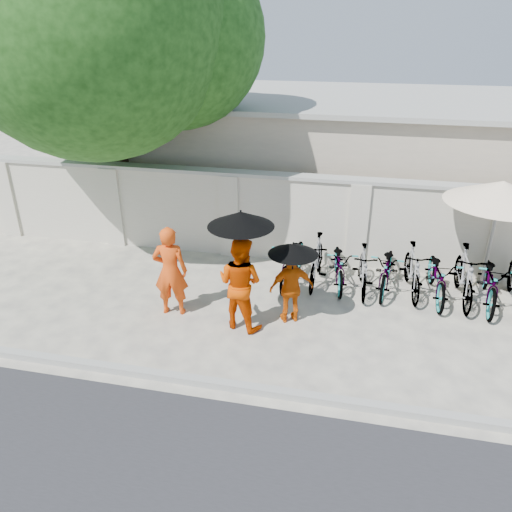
% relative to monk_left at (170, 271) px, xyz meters
% --- Properties ---
extents(ground, '(80.00, 80.00, 0.00)m').
position_rel_monk_left_xyz_m(ground, '(1.42, -0.26, -0.91)').
color(ground, beige).
extents(kerb, '(40.00, 0.16, 0.12)m').
position_rel_monk_left_xyz_m(kerb, '(1.42, -1.96, -0.85)').
color(kerb, '#9A9B94').
rests_on(kerb, ground).
extents(compound_wall, '(20.00, 0.30, 2.00)m').
position_rel_monk_left_xyz_m(compound_wall, '(2.42, 2.94, 0.09)').
color(compound_wall, beige).
rests_on(compound_wall, ground).
extents(building_behind, '(14.00, 6.00, 3.20)m').
position_rel_monk_left_xyz_m(building_behind, '(3.42, 6.74, 0.69)').
color(building_behind, '#BAAB93').
rests_on(building_behind, ground).
extents(shade_tree, '(6.70, 6.20, 8.20)m').
position_rel_monk_left_xyz_m(shade_tree, '(-2.24, 2.71, 4.19)').
color(shade_tree, '#35261A').
rests_on(shade_tree, ground).
extents(monk_left, '(0.72, 0.53, 1.81)m').
position_rel_monk_left_xyz_m(monk_left, '(0.00, 0.00, 0.00)').
color(monk_left, '#EA470E').
rests_on(monk_left, ground).
extents(monk_center, '(1.04, 0.92, 1.81)m').
position_rel_monk_left_xyz_m(monk_center, '(1.41, -0.17, -0.00)').
color(monk_center, '#D33F00').
rests_on(monk_center, ground).
extents(parasol_center, '(1.16, 1.16, 1.29)m').
position_rel_monk_left_xyz_m(parasol_center, '(1.46, -0.25, 1.28)').
color(parasol_center, black).
rests_on(parasol_center, ground).
extents(monk_right, '(0.90, 0.65, 1.43)m').
position_rel_monk_left_xyz_m(monk_right, '(2.31, 0.20, -0.19)').
color(monk_right, '#CF5208').
rests_on(monk_right, ground).
extents(parasol_right, '(0.91, 0.91, 0.85)m').
position_rel_monk_left_xyz_m(parasol_right, '(2.33, 0.12, 0.64)').
color(parasol_right, black).
rests_on(parasol_right, ground).
extents(patio_umbrella, '(2.16, 2.16, 2.50)m').
position_rel_monk_left_xyz_m(patio_umbrella, '(6.03, 1.96, 1.35)').
color(patio_umbrella, '#9A9B94').
rests_on(patio_umbrella, ground).
extents(bike_0, '(0.86, 2.00, 1.02)m').
position_rel_monk_left_xyz_m(bike_0, '(2.11, 1.79, -0.40)').
color(bike_0, slate).
rests_on(bike_0, ground).
extents(bike_1, '(0.57, 1.77, 1.05)m').
position_rel_monk_left_xyz_m(bike_1, '(2.61, 1.84, -0.38)').
color(bike_1, slate).
rests_on(bike_1, ground).
extents(bike_2, '(0.85, 1.85, 0.94)m').
position_rel_monk_left_xyz_m(bike_2, '(3.11, 1.86, -0.44)').
color(bike_2, slate).
rests_on(bike_2, ground).
extents(bike_3, '(0.58, 1.64, 0.97)m').
position_rel_monk_left_xyz_m(bike_3, '(3.61, 1.67, -0.42)').
color(bike_3, slate).
rests_on(bike_3, ground).
extents(bike_4, '(0.86, 1.90, 0.96)m').
position_rel_monk_left_xyz_m(bike_4, '(4.11, 1.84, -0.42)').
color(bike_4, slate).
rests_on(bike_4, ground).
extents(bike_5, '(0.65, 1.77, 1.04)m').
position_rel_monk_left_xyz_m(bike_5, '(4.62, 1.81, -0.39)').
color(bike_5, slate).
rests_on(bike_5, ground).
extents(bike_6, '(0.73, 1.91, 0.99)m').
position_rel_monk_left_xyz_m(bike_6, '(5.12, 1.71, -0.41)').
color(bike_6, slate).
rests_on(bike_6, ground).
extents(bike_7, '(0.55, 1.88, 1.13)m').
position_rel_monk_left_xyz_m(bike_7, '(5.62, 1.71, -0.34)').
color(bike_7, slate).
rests_on(bike_7, ground).
extents(bike_8, '(0.87, 2.02, 1.03)m').
position_rel_monk_left_xyz_m(bike_8, '(6.12, 1.66, -0.39)').
color(bike_8, slate).
rests_on(bike_8, ground).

